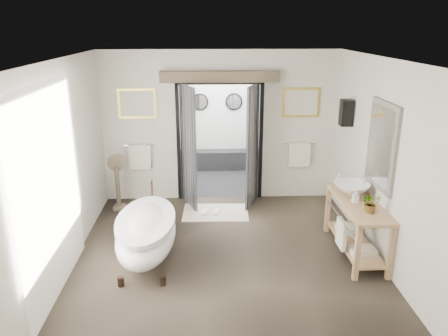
{
  "coord_description": "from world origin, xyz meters",
  "views": [
    {
      "loc": [
        -0.27,
        -5.7,
        3.34
      ],
      "look_at": [
        0.0,
        0.6,
        1.25
      ],
      "focal_mm": 35.0,
      "sensor_mm": 36.0,
      "label": 1
    }
  ],
  "objects": [
    {
      "name": "basin",
      "position": [
        1.95,
        0.42,
        0.94
      ],
      "size": [
        0.68,
        0.68,
        0.19
      ],
      "primitive_type": "imported",
      "rotation": [
        0.0,
        0.0,
        0.28
      ],
      "color": "white",
      "rests_on": "vanity"
    },
    {
      "name": "ground_plane",
      "position": [
        0.0,
        0.0,
        0.0
      ],
      "size": [
        5.0,
        5.0,
        0.0
      ],
      "primitive_type": "plane",
      "color": "#4F4334"
    },
    {
      "name": "shower_room",
      "position": [
        0.0,
        3.99,
        0.91
      ],
      "size": [
        2.22,
        2.01,
        2.51
      ],
      "color": "#27272A",
      "rests_on": "ground_plane"
    },
    {
      "name": "slippers",
      "position": [
        -0.2,
        1.69,
        0.04
      ],
      "size": [
        0.36,
        0.25,
        0.05
      ],
      "color": "white",
      "rests_on": "rug"
    },
    {
      "name": "back_wall_dressing",
      "position": [
        0.0,
        2.32,
        1.56
      ],
      "size": [
        3.82,
        0.78,
        2.52
      ],
      "color": "black",
      "rests_on": "ground_plane"
    },
    {
      "name": "pedestal_mirror",
      "position": [
        -1.92,
        1.98,
        0.46
      ],
      "size": [
        0.32,
        0.2,
        1.07
      ],
      "color": "brown",
      "rests_on": "ground_plane"
    },
    {
      "name": "soap_bottle_a",
      "position": [
        1.91,
        0.13,
        0.94
      ],
      "size": [
        0.08,
        0.08,
        0.18
      ],
      "primitive_type": "imported",
      "rotation": [
        0.0,
        0.0,
        0.02
      ],
      "color": "gray",
      "rests_on": "vanity"
    },
    {
      "name": "soap_bottle_b",
      "position": [
        1.87,
        0.88,
        0.94
      ],
      "size": [
        0.17,
        0.17,
        0.17
      ],
      "primitive_type": "imported",
      "rotation": [
        0.0,
        0.0,
        0.29
      ],
      "color": "gray",
      "rests_on": "vanity"
    },
    {
      "name": "clawfoot_tub",
      "position": [
        -1.15,
        0.07,
        0.45
      ],
      "size": [
        0.85,
        1.9,
        0.93
      ],
      "color": "#35261B",
      "rests_on": "ground_plane"
    },
    {
      "name": "room_shell",
      "position": [
        -0.04,
        -0.13,
        1.86
      ],
      "size": [
        4.52,
        5.02,
        2.91
      ],
      "color": "beige",
      "rests_on": "ground_plane"
    },
    {
      "name": "vanity",
      "position": [
        1.95,
        0.15,
        0.51
      ],
      "size": [
        0.57,
        1.6,
        0.85
      ],
      "color": "tan",
      "rests_on": "ground_plane"
    },
    {
      "name": "rug",
      "position": [
        -0.11,
        1.73,
        0.01
      ],
      "size": [
        1.23,
        0.85,
        0.01
      ],
      "primitive_type": "cube",
      "rotation": [
        0.0,
        0.0,
        -0.04
      ],
      "color": "silver",
      "rests_on": "ground_plane"
    },
    {
      "name": "plant",
      "position": [
        2.0,
        -0.23,
        0.99
      ],
      "size": [
        0.26,
        0.23,
        0.28
      ],
      "primitive_type": "imported",
      "rotation": [
        0.0,
        0.0,
        0.05
      ],
      "color": "gray",
      "rests_on": "vanity"
    }
  ]
}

